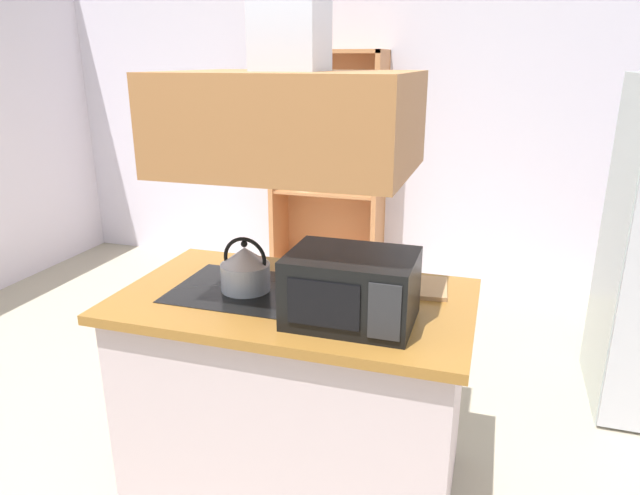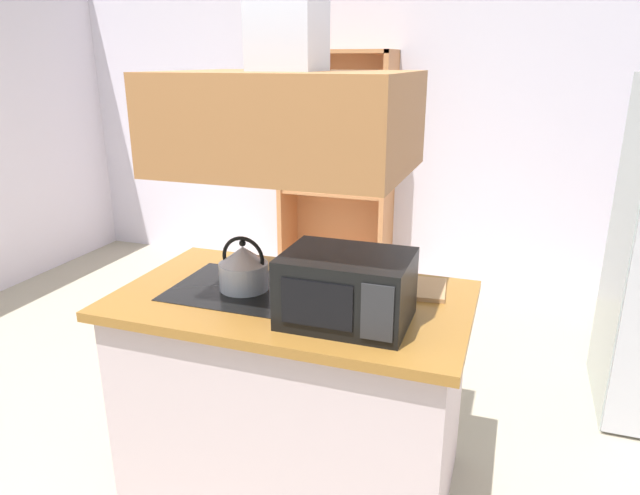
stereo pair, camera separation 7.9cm
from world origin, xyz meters
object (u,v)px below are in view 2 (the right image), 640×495
object	(u,v)px
dish_cabinet	(337,180)
microwave	(347,288)
cutting_board	(405,287)
kettle	(244,268)

from	to	relation	value
dish_cabinet	microwave	bearing A→B (deg)	-71.81
dish_cabinet	microwave	distance (m)	2.88
cutting_board	kettle	bearing A→B (deg)	-160.71
dish_cabinet	microwave	size ratio (longest dim) A/B	4.13
kettle	microwave	size ratio (longest dim) A/B	0.50
cutting_board	microwave	distance (m)	0.42
kettle	microwave	distance (m)	0.52
dish_cabinet	kettle	distance (m)	2.61
dish_cabinet	kettle	xyz separation A→B (m)	(0.40, -2.57, 0.15)
cutting_board	microwave	bearing A→B (deg)	-110.82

